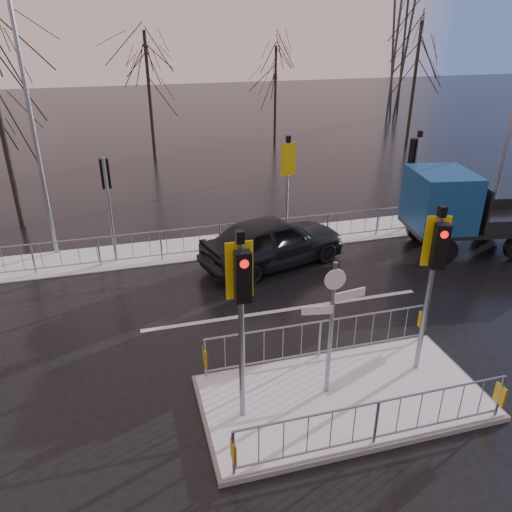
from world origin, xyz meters
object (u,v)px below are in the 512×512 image
object	(u,v)px
flatbed_truck	(463,209)
street_lamp_left	(34,122)
traffic_island	(343,385)
car_far_lane	(273,241)

from	to	relation	value
flatbed_truck	street_lamp_left	world-z (taller)	street_lamp_left
traffic_island	flatbed_truck	xyz separation A→B (m)	(7.08, 6.01, 1.13)
traffic_island	street_lamp_left	bearing A→B (deg)	124.07
car_far_lane	street_lamp_left	bearing A→B (deg)	52.30
car_far_lane	street_lamp_left	size ratio (longest dim) A/B	0.59
traffic_island	car_far_lane	size ratio (longest dim) A/B	1.23
flatbed_truck	street_lamp_left	bearing A→B (deg)	165.55
traffic_island	flatbed_truck	bearing A→B (deg)	40.36
traffic_island	street_lamp_left	size ratio (longest dim) A/B	0.73
street_lamp_left	car_far_lane	bearing A→B (deg)	-21.89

